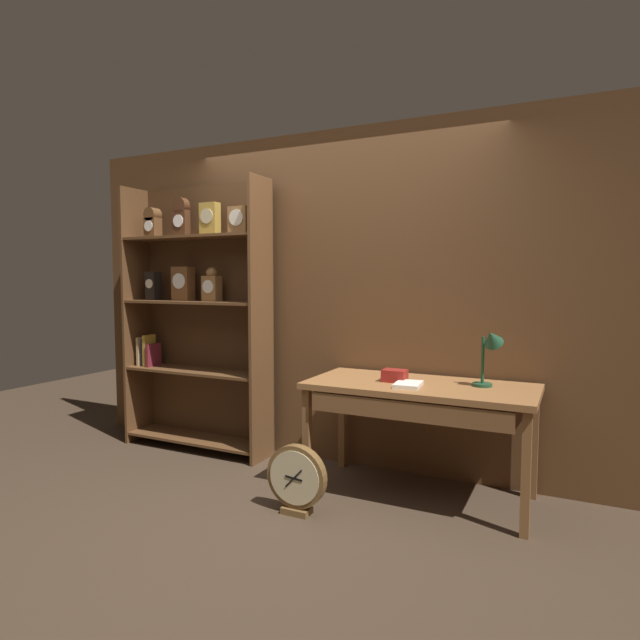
# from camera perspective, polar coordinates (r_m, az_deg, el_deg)

# --- Properties ---
(ground_plane) EXTENTS (10.00, 10.00, 0.00)m
(ground_plane) POSITION_cam_1_polar(r_m,az_deg,el_deg) (3.41, -7.12, -20.84)
(ground_plane) COLOR #3D2D21
(back_wood_panel) EXTENTS (4.80, 0.05, 2.60)m
(back_wood_panel) POSITION_cam_1_polar(r_m,az_deg,el_deg) (4.16, 1.96, 2.33)
(back_wood_panel) COLOR brown
(back_wood_panel) RESTS_ON ground
(bookshelf) EXTENTS (1.34, 0.33, 2.25)m
(bookshelf) POSITION_cam_1_polar(r_m,az_deg,el_deg) (4.62, -13.18, 0.94)
(bookshelf) COLOR brown
(bookshelf) RESTS_ON ground
(workbench) EXTENTS (1.48, 0.69, 0.76)m
(workbench) POSITION_cam_1_polar(r_m,az_deg,el_deg) (3.56, 10.61, -8.09)
(workbench) COLOR brown
(workbench) RESTS_ON ground
(desk_lamp) EXTENTS (0.20, 0.20, 0.40)m
(desk_lamp) POSITION_cam_1_polar(r_m,az_deg,el_deg) (3.50, 17.81, -2.82)
(desk_lamp) COLOR #1E472D
(desk_lamp) RESTS_ON workbench
(toolbox_small) EXTENTS (0.16, 0.12, 0.08)m
(toolbox_small) POSITION_cam_1_polar(r_m,az_deg,el_deg) (3.60, 8.05, -5.96)
(toolbox_small) COLOR maroon
(toolbox_small) RESTS_ON workbench
(open_repair_manual) EXTENTS (0.18, 0.23, 0.02)m
(open_repair_manual) POSITION_cam_1_polar(r_m,az_deg,el_deg) (3.46, 9.48, -6.86)
(open_repair_manual) COLOR silver
(open_repair_manual) RESTS_ON workbench
(round_clock_large) EXTENTS (0.39, 0.11, 0.43)m
(round_clock_large) POSITION_cam_1_polar(r_m,az_deg,el_deg) (3.41, -2.55, -16.72)
(round_clock_large) COLOR brown
(round_clock_large) RESTS_ON ground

